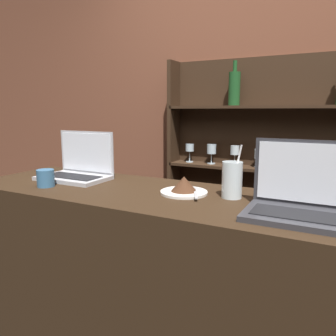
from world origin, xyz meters
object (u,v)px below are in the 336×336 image
(cake_plate, at_px, (184,187))
(water_glass, at_px, (232,180))
(laptop_near, at_px, (78,168))
(coffee_cup, at_px, (46,178))
(laptop_far, at_px, (303,200))

(cake_plate, xyz_separation_m, water_glass, (0.19, 0.03, 0.04))
(laptop_near, relative_size, cake_plate, 1.74)
(coffee_cup, bearing_deg, cake_plate, 15.74)
(laptop_far, height_order, water_glass, laptop_far)
(water_glass, bearing_deg, laptop_near, 179.53)
(laptop_near, xyz_separation_m, coffee_cup, (-0.01, -0.20, -0.01))
(laptop_near, bearing_deg, coffee_cup, -91.82)
(laptop_far, bearing_deg, coffee_cup, -175.75)
(coffee_cup, bearing_deg, laptop_far, 4.25)
(laptop_far, distance_m, coffee_cup, 1.03)
(cake_plate, bearing_deg, laptop_far, -11.17)
(laptop_far, height_order, cake_plate, laptop_far)
(water_glass, bearing_deg, laptop_far, -23.82)
(water_glass, relative_size, coffee_cup, 2.71)
(laptop_near, height_order, coffee_cup, laptop_near)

